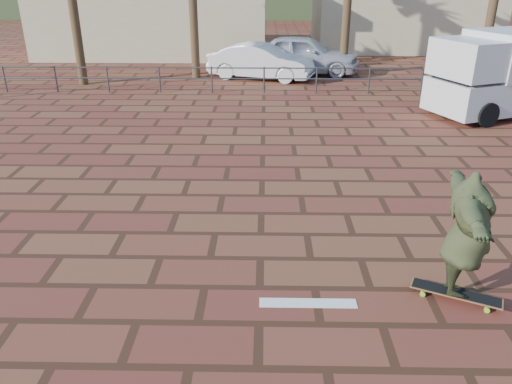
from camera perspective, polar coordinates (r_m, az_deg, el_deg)
ground at (r=8.35m, az=0.50°, el=-7.59°), size 120.00×120.00×0.00m
paint_stripe at (r=7.39m, az=5.96°, el=-12.51°), size 1.40×0.22×0.01m
guardrail at (r=19.46m, az=0.93°, el=13.20°), size 24.06×0.06×1.00m
building_west at (r=29.80m, az=-11.30°, el=19.72°), size 12.60×7.60×4.50m
building_east at (r=32.15m, az=16.43°, el=20.00°), size 10.60×6.60×5.00m
longboard at (r=7.91m, az=21.85°, el=-10.71°), size 1.26×0.78×0.12m
skateboarder at (r=7.43m, az=22.99°, el=-4.58°), size 1.06×2.39×1.88m
campervan at (r=18.39m, az=27.12°, el=12.21°), size 5.50×3.91×2.63m
car_silver at (r=23.43m, az=5.45°, el=15.40°), size 5.27×2.99×1.69m
car_white at (r=22.09m, az=0.58°, el=14.69°), size 4.75×2.81×1.48m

